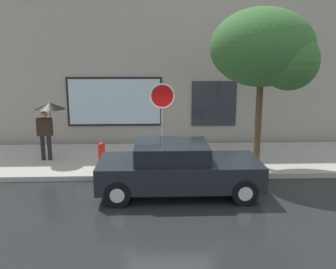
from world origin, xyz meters
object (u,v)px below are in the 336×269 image
Objects in this scene: fire_hydrant at (102,155)px; pedestrian_with_umbrella at (48,115)px; street_tree at (268,51)px; parked_car at (178,169)px; stop_sign at (162,109)px.

pedestrian_with_umbrella is (-1.83, 0.91, 1.14)m from fire_hydrant.
street_tree reaches higher than fire_hydrant.
stop_sign reaches higher than parked_car.
stop_sign is at bearing 101.39° from parked_car.
pedestrian_with_umbrella is 0.74× the size of stop_sign.
pedestrian_with_umbrella reaches higher than fire_hydrant.
pedestrian_with_umbrella is 7.22m from street_tree.
pedestrian_with_umbrella reaches higher than parked_car.
street_tree is at bearing 32.75° from parked_car.
street_tree reaches higher than pedestrian_with_umbrella.
street_tree is 3.56m from stop_sign.
parked_car is at bearing -40.30° from fire_hydrant.
fire_hydrant is 5.94m from street_tree.
stop_sign is at bearing 179.95° from street_tree.
parked_car is 2.16× the size of pedestrian_with_umbrella.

